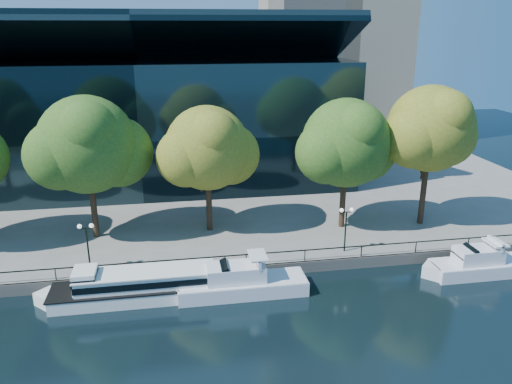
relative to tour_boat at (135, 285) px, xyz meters
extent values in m
plane|color=black|center=(3.83, -1.05, -1.17)|extent=(160.00, 160.00, 0.00)
cube|color=slate|center=(3.83, 35.45, -0.67)|extent=(90.00, 67.00, 1.00)
cube|color=#47443F|center=(3.83, 2.00, -0.67)|extent=(90.00, 0.25, 1.00)
cube|color=black|center=(3.83, 2.20, 0.78)|extent=(88.20, 0.08, 0.08)
cube|color=black|center=(3.83, 2.20, 0.28)|extent=(0.07, 0.07, 0.90)
cube|color=black|center=(-0.17, 30.95, 6.83)|extent=(50.00, 24.00, 16.00)
cube|color=black|center=(-0.17, 26.95, 16.33)|extent=(50.00, 17.14, 7.86)
cube|color=white|center=(0.33, 0.00, -0.66)|extent=(13.03, 3.16, 1.02)
cube|color=black|center=(0.33, 0.00, -0.13)|extent=(13.29, 3.23, 0.11)
cube|color=white|center=(-6.18, 0.00, -0.66)|extent=(2.62, 2.62, 1.02)
cube|color=white|center=(0.80, 0.00, 0.46)|extent=(10.16, 2.59, 1.12)
cube|color=black|center=(0.80, 0.00, 0.51)|extent=(10.29, 2.66, 0.51)
cube|color=white|center=(0.80, 0.00, 1.07)|extent=(10.42, 2.72, 0.09)
cube|color=white|center=(-3.58, 0.00, 0.74)|extent=(1.67, 2.21, 1.67)
cube|color=black|center=(-3.58, 0.00, 0.93)|extent=(1.72, 2.28, 0.65)
cube|color=silver|center=(8.12, -0.55, -0.60)|extent=(9.97, 2.85, 1.14)
cube|color=silver|center=(3.13, -0.55, -0.60)|extent=(2.18, 2.18, 1.14)
cube|color=silver|center=(8.12, -0.55, -0.01)|extent=(9.77, 2.79, 0.08)
cube|color=silver|center=(7.62, -0.55, 0.69)|extent=(4.49, 2.14, 1.23)
cube|color=black|center=(6.32, -0.55, 0.78)|extent=(1.96, 2.05, 1.56)
cube|color=silver|center=(9.32, -0.55, 1.59)|extent=(0.24, 2.22, 0.76)
cube|color=silver|center=(9.32, -0.55, 1.97)|extent=(1.33, 2.22, 0.14)
cube|color=silver|center=(28.26, -0.75, -0.61)|extent=(8.39, 2.61, 1.12)
cube|color=silver|center=(24.07, -0.75, -0.61)|extent=(2.06, 2.06, 1.12)
cube|color=silver|center=(28.26, -0.75, -0.03)|extent=(8.22, 2.56, 0.07)
cube|color=silver|center=(27.84, -0.75, 0.65)|extent=(3.77, 1.96, 1.21)
cube|color=black|center=(26.75, -0.75, 0.74)|extent=(1.70, 1.88, 1.41)
cube|color=silver|center=(29.27, -0.75, 1.53)|extent=(0.23, 2.03, 0.75)
cube|color=silver|center=(29.27, -0.75, 1.63)|extent=(1.30, 2.03, 0.14)
cylinder|color=black|center=(-4.15, 10.44, 3.36)|extent=(0.56, 0.56, 7.06)
cylinder|color=black|center=(-3.65, 10.64, 6.13)|extent=(1.14, 1.72, 3.54)
cylinder|color=black|center=(-4.55, 10.14, 5.88)|extent=(1.05, 1.19, 3.16)
sphere|color=#2A5119|center=(-4.15, 10.44, 8.65)|extent=(8.75, 8.75, 8.75)
sphere|color=#2A5119|center=(-1.74, 11.76, 7.56)|extent=(6.56, 6.56, 6.56)
sphere|color=#2A5119|center=(-6.34, 9.57, 8.00)|extent=(6.12, 6.12, 6.12)
sphere|color=#2A5119|center=(-3.71, 8.69, 10.19)|extent=(5.25, 5.25, 5.25)
cylinder|color=black|center=(6.47, 10.30, 3.08)|extent=(0.56, 0.56, 6.50)
cylinder|color=black|center=(6.97, 10.50, 5.64)|extent=(1.08, 1.61, 3.27)
cylinder|color=black|center=(6.07, 10.00, 5.40)|extent=(0.99, 1.12, 2.92)
sphere|color=#5F651B|center=(6.47, 10.30, 7.96)|extent=(7.84, 7.84, 7.84)
sphere|color=#5F651B|center=(8.63, 11.48, 6.98)|extent=(5.88, 5.88, 5.88)
sphere|color=#5F651B|center=(4.51, 9.52, 7.37)|extent=(5.49, 5.49, 5.49)
sphere|color=#5F651B|center=(6.86, 8.73, 9.33)|extent=(4.71, 4.71, 4.71)
cylinder|color=black|center=(19.37, 8.99, 3.19)|extent=(0.56, 0.56, 6.72)
cylinder|color=black|center=(19.87, 9.19, 5.84)|extent=(1.10, 1.65, 3.37)
cylinder|color=black|center=(18.97, 8.69, 5.60)|extent=(1.02, 1.14, 3.02)
sphere|color=#2A5119|center=(19.37, 8.99, 8.24)|extent=(8.37, 8.37, 8.37)
sphere|color=#2A5119|center=(21.67, 10.25, 7.19)|extent=(6.28, 6.28, 6.28)
sphere|color=#2A5119|center=(17.27, 8.16, 7.61)|extent=(5.86, 5.86, 5.86)
sphere|color=#2A5119|center=(19.78, 7.32, 9.70)|extent=(5.02, 5.02, 5.02)
cylinder|color=black|center=(27.43, 8.45, 3.67)|extent=(0.56, 0.56, 7.68)
cylinder|color=black|center=(27.93, 8.65, 6.69)|extent=(1.21, 1.84, 3.84)
cylinder|color=black|center=(27.03, 8.15, 6.41)|extent=(1.11, 1.26, 3.43)
sphere|color=#5F651B|center=(27.43, 8.45, 9.43)|extent=(8.21, 8.21, 8.21)
sphere|color=#5F651B|center=(29.69, 9.68, 8.40)|extent=(6.16, 6.16, 6.16)
sphere|color=#5F651B|center=(25.38, 7.63, 8.81)|extent=(5.75, 5.75, 5.75)
sphere|color=#5F651B|center=(27.85, 6.81, 10.87)|extent=(4.93, 4.93, 4.93)
cylinder|color=black|center=(-3.77, 3.45, 1.63)|extent=(0.14, 0.14, 3.60)
cube|color=black|center=(-3.77, 3.45, 3.48)|extent=(0.90, 0.06, 0.06)
sphere|color=white|center=(-4.22, 3.45, 3.68)|extent=(0.36, 0.36, 0.36)
sphere|color=white|center=(-3.32, 3.45, 3.68)|extent=(0.36, 0.36, 0.36)
cylinder|color=black|center=(17.75, 3.45, 1.63)|extent=(0.14, 0.14, 3.60)
cube|color=black|center=(17.75, 3.45, 3.48)|extent=(0.90, 0.06, 0.06)
sphere|color=white|center=(17.30, 3.45, 3.68)|extent=(0.36, 0.36, 0.36)
sphere|color=white|center=(18.20, 3.45, 3.68)|extent=(0.36, 0.36, 0.36)
camera|label=1|loc=(3.39, -34.65, 18.66)|focal=35.00mm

